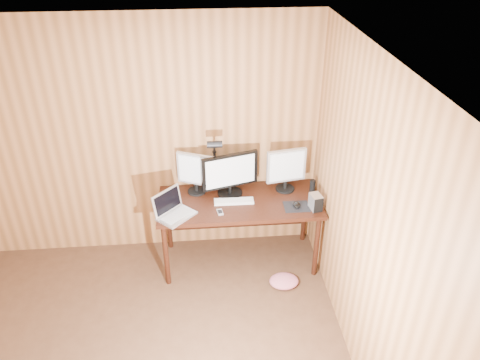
{
  "coord_description": "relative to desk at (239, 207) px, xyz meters",
  "views": [
    {
      "loc": [
        0.59,
        -2.21,
        3.29
      ],
      "look_at": [
        0.93,
        1.58,
        1.02
      ],
      "focal_mm": 35.0,
      "sensor_mm": 36.0,
      "label": 1
    }
  ],
  "objects": [
    {
      "name": "fabric_pile",
      "position": [
        0.41,
        -0.49,
        -0.58
      ],
      "size": [
        0.3,
        0.24,
        0.09
      ],
      "primitive_type": null,
      "rotation": [
        0.0,
        0.0,
        -0.02
      ],
      "color": "#D06479",
      "rests_on": "floor"
    },
    {
      "name": "mouse",
      "position": [
        0.54,
        -0.23,
        0.15
      ],
      "size": [
        0.07,
        0.11,
        0.04
      ],
      "primitive_type": "ellipsoid",
      "rotation": [
        0.0,
        0.0,
        -0.01
      ],
      "color": "black",
      "rests_on": "mousepad"
    },
    {
      "name": "room_shell",
      "position": [
        -0.93,
        -1.7,
        0.62
      ],
      "size": [
        4.0,
        4.0,
        4.0
      ],
      "color": "#50311E",
      "rests_on": "ground"
    },
    {
      "name": "keyboard",
      "position": [
        -0.06,
        -0.09,
        0.13
      ],
      "size": [
        0.39,
        0.12,
        0.02
      ],
      "rotation": [
        0.0,
        0.0,
        -0.01
      ],
      "color": "white",
      "rests_on": "desk"
    },
    {
      "name": "desk",
      "position": [
        0.0,
        0.0,
        0.0
      ],
      "size": [
        1.6,
        0.7,
        0.75
      ],
      "color": "black",
      "rests_on": "floor"
    },
    {
      "name": "speaker",
      "position": [
        0.75,
        0.03,
        0.19
      ],
      "size": [
        0.06,
        0.06,
        0.13
      ],
      "primitive_type": "cylinder",
      "color": "black",
      "rests_on": "desk"
    },
    {
      "name": "desk_lamp",
      "position": [
        -0.23,
        0.14,
        0.51
      ],
      "size": [
        0.15,
        0.21,
        0.63
      ],
      "rotation": [
        0.0,
        0.0,
        0.29
      ],
      "color": "black",
      "rests_on": "desk"
    },
    {
      "name": "monitor_right",
      "position": [
        0.48,
        0.1,
        0.37
      ],
      "size": [
        0.4,
        0.19,
        0.46
      ],
      "rotation": [
        0.0,
        0.0,
        0.18
      ],
      "color": "black",
      "rests_on": "desk"
    },
    {
      "name": "hard_drive",
      "position": [
        0.71,
        -0.27,
        0.2
      ],
      "size": [
        0.12,
        0.16,
        0.15
      ],
      "rotation": [
        0.0,
        0.0,
        0.19
      ],
      "color": "silver",
      "rests_on": "desk"
    },
    {
      "name": "monitor_center",
      "position": [
        -0.08,
        0.06,
        0.36
      ],
      "size": [
        0.56,
        0.25,
        0.45
      ],
      "rotation": [
        0.0,
        0.0,
        0.28
      ],
      "color": "black",
      "rests_on": "desk"
    },
    {
      "name": "mousepad",
      "position": [
        0.54,
        -0.23,
        0.12
      ],
      "size": [
        0.24,
        0.2,
        0.0
      ],
      "primitive_type": "cube",
      "rotation": [
        0.0,
        0.0,
        -0.0
      ],
      "color": "black",
      "rests_on": "desk"
    },
    {
      "name": "monitor_left",
      "position": [
        -0.42,
        0.13,
        0.35
      ],
      "size": [
        0.37,
        0.18,
        0.43
      ],
      "rotation": [
        0.0,
        0.0,
        -0.4
      ],
      "color": "black",
      "rests_on": "desk"
    },
    {
      "name": "laptop",
      "position": [
        -0.65,
        -0.26,
        0.18
      ],
      "size": [
        0.42,
        0.42,
        0.24
      ],
      "rotation": [
        0.0,
        0.0,
        0.8
      ],
      "color": "silver",
      "rests_on": "desk"
    },
    {
      "name": "phone",
      "position": [
        -0.2,
        -0.26,
        0.13
      ],
      "size": [
        0.07,
        0.11,
        0.01
      ],
      "rotation": [
        0.0,
        0.0,
        0.16
      ],
      "color": "silver",
      "rests_on": "desk"
    }
  ]
}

